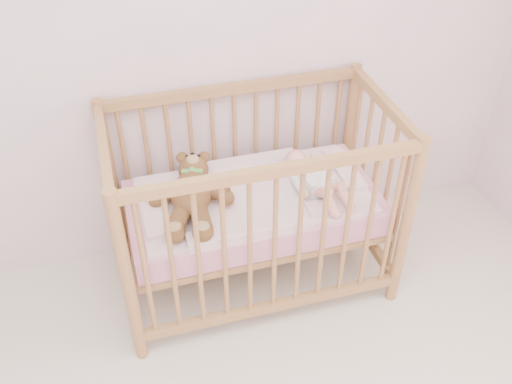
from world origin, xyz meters
name	(u,v)px	position (x,y,z in m)	size (l,w,h in m)	color
wall_back	(142,16)	(0.00, 2.00, 1.35)	(4.00, 0.02, 2.70)	silver
crib	(253,205)	(0.39, 1.60, 0.50)	(1.36, 0.76, 1.00)	#A07E44
mattress	(253,207)	(0.39, 1.60, 0.49)	(1.22, 0.62, 0.13)	pink
blanket	(253,195)	(0.39, 1.60, 0.56)	(1.10, 0.58, 0.06)	pink
baby	(313,175)	(0.69, 1.58, 0.64)	(0.25, 0.52, 0.12)	white
teddy_bear	(191,195)	(0.09, 1.58, 0.65)	(0.42, 0.59, 0.16)	brown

